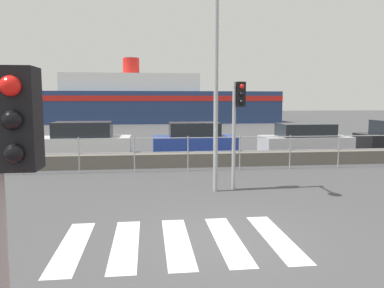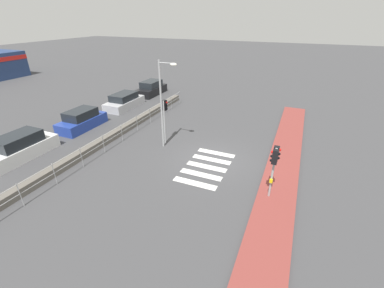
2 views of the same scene
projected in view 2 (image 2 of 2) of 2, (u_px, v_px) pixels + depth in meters
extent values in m
plane|color=#424244|center=(212.00, 159.00, 15.71)|extent=(160.00, 160.00, 0.00)
cube|color=brown|center=(281.00, 173.00, 14.24)|extent=(24.00, 1.80, 0.12)
cube|color=silver|center=(195.00, 183.00, 13.48)|extent=(0.45, 2.40, 0.01)
cube|color=silver|center=(201.00, 174.00, 14.22)|extent=(0.45, 2.40, 0.01)
cube|color=silver|center=(207.00, 167.00, 14.96)|extent=(0.45, 2.40, 0.01)
cube|color=silver|center=(212.00, 159.00, 15.70)|extent=(0.45, 2.40, 0.01)
cube|color=silver|center=(216.00, 153.00, 16.44)|extent=(0.45, 2.40, 0.01)
cube|color=#605B54|center=(112.00, 136.00, 18.21)|extent=(20.71, 0.55, 0.51)
cylinder|color=#9EA0A3|center=(121.00, 126.00, 17.49)|extent=(18.64, 0.03, 0.03)
cylinder|color=#9EA0A3|center=(122.00, 132.00, 17.71)|extent=(18.64, 0.03, 0.03)
cylinder|color=#9EA0A3|center=(20.00, 195.00, 11.61)|extent=(0.04, 0.04, 1.24)
cylinder|color=#9EA0A3|center=(55.00, 174.00, 13.14)|extent=(0.04, 0.04, 1.24)
cylinder|color=#9EA0A3|center=(82.00, 158.00, 14.67)|extent=(0.04, 0.04, 1.24)
cylinder|color=#9EA0A3|center=(104.00, 144.00, 16.21)|extent=(0.04, 0.04, 1.24)
cylinder|color=#9EA0A3|center=(122.00, 133.00, 17.74)|extent=(0.04, 0.04, 1.24)
cylinder|color=#9EA0A3|center=(137.00, 124.00, 19.27)|extent=(0.04, 0.04, 1.24)
cylinder|color=#9EA0A3|center=(150.00, 116.00, 20.80)|extent=(0.04, 0.04, 1.24)
cylinder|color=#9EA0A3|center=(161.00, 109.00, 22.33)|extent=(0.04, 0.04, 1.24)
cylinder|color=#9EA0A3|center=(171.00, 103.00, 23.86)|extent=(0.04, 0.04, 1.24)
cylinder|color=#9EA0A3|center=(180.00, 97.00, 25.40)|extent=(0.04, 0.04, 1.24)
cylinder|color=#9EA0A3|center=(272.00, 174.00, 11.81)|extent=(0.10, 0.10, 2.70)
cube|color=black|center=(275.00, 157.00, 11.22)|extent=(0.24, 0.24, 0.68)
sphere|color=red|center=(272.00, 152.00, 11.17)|extent=(0.13, 0.13, 0.13)
sphere|color=black|center=(272.00, 156.00, 11.27)|extent=(0.13, 0.13, 0.13)
sphere|color=black|center=(271.00, 160.00, 11.36)|extent=(0.13, 0.13, 0.13)
cube|color=black|center=(276.00, 153.00, 11.50)|extent=(0.24, 0.24, 0.68)
sphere|color=red|center=(280.00, 150.00, 11.36)|extent=(0.13, 0.13, 0.13)
sphere|color=black|center=(279.00, 154.00, 11.45)|extent=(0.13, 0.13, 0.13)
sphere|color=black|center=(278.00, 158.00, 11.55)|extent=(0.13, 0.13, 0.13)
cube|color=yellow|center=(271.00, 181.00, 11.86)|extent=(0.10, 0.14, 0.18)
cylinder|color=#9EA0A3|center=(164.00, 123.00, 17.13)|extent=(0.10, 0.10, 2.98)
cube|color=black|center=(165.00, 105.00, 16.75)|extent=(0.24, 0.24, 0.68)
sphere|color=red|center=(167.00, 102.00, 16.61)|extent=(0.13, 0.13, 0.13)
sphere|color=black|center=(167.00, 106.00, 16.71)|extent=(0.13, 0.13, 0.13)
sphere|color=black|center=(167.00, 109.00, 16.80)|extent=(0.13, 0.13, 0.13)
cylinder|color=#9EA0A3|center=(161.00, 106.00, 16.05)|extent=(0.12, 0.12, 5.60)
cylinder|color=#9EA0A3|center=(166.00, 63.00, 14.69)|extent=(0.07, 0.94, 0.07)
ellipsoid|color=silver|center=(173.00, 65.00, 14.55)|extent=(0.32, 0.42, 0.19)
cube|color=silver|center=(21.00, 151.00, 15.82)|extent=(4.21, 1.72, 0.83)
cube|color=#1E2328|center=(18.00, 140.00, 15.48)|extent=(2.53, 1.52, 0.68)
cube|color=#233D9E|center=(82.00, 123.00, 19.98)|extent=(3.84, 1.72, 0.80)
cube|color=#1E2328|center=(81.00, 114.00, 19.65)|extent=(2.31, 1.51, 0.66)
cube|color=#BCBCC1|center=(125.00, 104.00, 24.44)|extent=(4.20, 1.84, 0.75)
cube|color=#1E2328|center=(124.00, 97.00, 24.13)|extent=(2.52, 1.62, 0.61)
cube|color=black|center=(152.00, 91.00, 28.49)|extent=(4.01, 1.77, 0.82)
cube|color=#1E2328|center=(151.00, 84.00, 28.16)|extent=(2.41, 1.55, 0.67)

